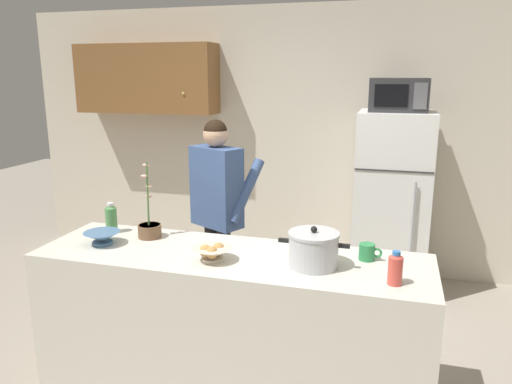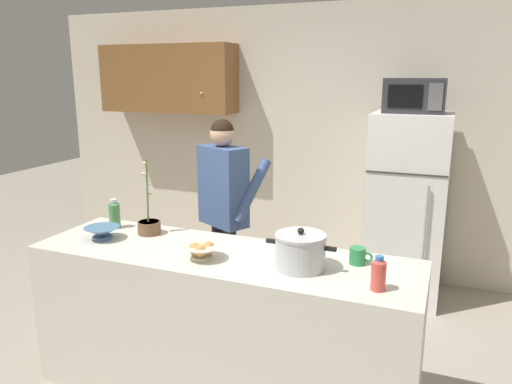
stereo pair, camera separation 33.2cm
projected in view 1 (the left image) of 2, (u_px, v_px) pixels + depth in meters
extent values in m
cube|color=beige|center=(304.00, 140.00, 4.93)|extent=(6.00, 0.12, 2.60)
cube|color=brown|center=(147.00, 79.00, 5.00)|extent=(1.47, 0.34, 0.69)
sphere|color=gold|center=(183.00, 94.00, 4.75)|extent=(0.03, 0.03, 0.03)
cube|color=silver|center=(231.00, 326.00, 2.98)|extent=(2.32, 0.68, 0.92)
cube|color=white|center=(391.00, 204.00, 4.39)|extent=(0.64, 0.64, 1.64)
cube|color=#333333|center=(394.00, 171.00, 4.00)|extent=(0.63, 0.01, 0.01)
cylinder|color=#B2B2B7|center=(412.00, 225.00, 4.03)|extent=(0.02, 0.02, 0.74)
cube|color=#2D2D30|center=(399.00, 95.00, 4.14)|extent=(0.48, 0.36, 0.28)
cube|color=black|center=(391.00, 96.00, 3.98)|extent=(0.26, 0.01, 0.18)
cube|color=#59595B|center=(421.00, 96.00, 3.92)|extent=(0.11, 0.01, 0.21)
cylinder|color=black|center=(224.00, 274.00, 3.91)|extent=(0.11, 0.11, 0.79)
cylinder|color=black|center=(212.00, 269.00, 4.01)|extent=(0.11, 0.11, 0.79)
cube|color=#3F598C|center=(217.00, 187.00, 3.79)|extent=(0.46, 0.36, 0.62)
sphere|color=#D8A884|center=(216.00, 135.00, 3.70)|extent=(0.19, 0.19, 0.19)
sphere|color=black|center=(215.00, 131.00, 3.69)|extent=(0.18, 0.18, 0.18)
cylinder|color=#3F598C|center=(246.00, 191.00, 3.75)|extent=(0.24, 0.37, 0.48)
cylinder|color=#3F598C|center=(211.00, 183.00, 4.02)|extent=(0.24, 0.37, 0.48)
cylinder|color=silver|center=(313.00, 251.00, 2.68)|extent=(0.27, 0.27, 0.18)
cylinder|color=silver|center=(314.00, 234.00, 2.66)|extent=(0.28, 0.28, 0.02)
sphere|color=black|center=(314.00, 229.00, 2.65)|extent=(0.04, 0.04, 0.04)
cube|color=black|center=(284.00, 240.00, 2.71)|extent=(0.06, 0.02, 0.02)
cube|color=black|center=(344.00, 246.00, 2.62)|extent=(0.06, 0.02, 0.02)
cylinder|color=#2D8C4C|center=(367.00, 252.00, 2.78)|extent=(0.09, 0.09, 0.10)
torus|color=#2D8C4C|center=(377.00, 253.00, 2.77)|extent=(0.06, 0.01, 0.06)
cylinder|color=beige|center=(213.00, 259.00, 2.78)|extent=(0.12, 0.12, 0.02)
cone|color=beige|center=(212.00, 252.00, 2.77)|extent=(0.23, 0.23, 0.06)
sphere|color=tan|center=(205.00, 251.00, 2.75)|extent=(0.07, 0.07, 0.07)
sphere|color=tan|center=(219.00, 249.00, 2.78)|extent=(0.07, 0.07, 0.07)
sphere|color=tan|center=(212.00, 253.00, 2.72)|extent=(0.07, 0.07, 0.07)
cylinder|color=#4C7299|center=(103.00, 243.00, 3.04)|extent=(0.12, 0.12, 0.02)
cone|color=#4C7299|center=(102.00, 237.00, 3.03)|extent=(0.22, 0.22, 0.06)
cylinder|color=#D84C3F|center=(395.00, 271.00, 2.45)|extent=(0.07, 0.07, 0.14)
cone|color=#D84C3F|center=(396.00, 255.00, 2.43)|extent=(0.07, 0.07, 0.02)
cylinder|color=#3372BF|center=(396.00, 253.00, 2.43)|extent=(0.04, 0.04, 0.02)
cylinder|color=#4C8C4C|center=(111.00, 220.00, 3.26)|extent=(0.08, 0.08, 0.17)
cone|color=#4C8C4C|center=(110.00, 206.00, 3.23)|extent=(0.08, 0.08, 0.03)
cylinder|color=white|center=(110.00, 204.00, 3.23)|extent=(0.04, 0.04, 0.02)
cylinder|color=brown|center=(150.00, 231.00, 3.17)|extent=(0.15, 0.15, 0.09)
cylinder|color=#38281E|center=(149.00, 225.00, 3.16)|extent=(0.14, 0.14, 0.01)
cylinder|color=#4C7238|center=(148.00, 194.00, 3.11)|extent=(0.01, 0.03, 0.41)
ellipsoid|color=#D8A58C|center=(149.00, 196.00, 3.13)|extent=(0.04, 0.03, 0.02)
ellipsoid|color=#D8A58C|center=(149.00, 186.00, 3.11)|extent=(0.04, 0.03, 0.02)
ellipsoid|color=#D8A58C|center=(144.00, 176.00, 3.08)|extent=(0.04, 0.03, 0.02)
ellipsoid|color=#D8A58C|center=(145.00, 165.00, 3.08)|extent=(0.04, 0.03, 0.02)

